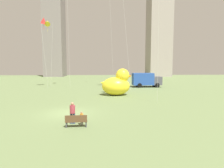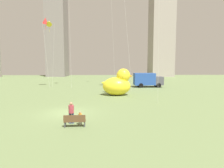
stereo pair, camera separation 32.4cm
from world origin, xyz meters
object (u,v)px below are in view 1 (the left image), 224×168
Objects in this scene: park_bench at (76,121)px; box_truck at (146,80)px; giant_inflatable_duck at (117,84)px; kite_yellow at (47,23)px; kite_red at (43,21)px; person_child at (82,118)px; person_adult at (72,112)px.

park_bench is 0.27× the size of box_truck.
giant_inflatable_duck is 19.55m from kite_yellow.
kite_red reaches higher than giant_inflatable_duck.
person_child is at bearing -113.22° from box_truck.
park_bench is 28.54m from kite_red.
box_truck is at bearing 56.78° from giant_inflatable_duck.
kite_yellow reaches higher than giant_inflatable_duck.
person_child is at bearing -104.73° from giant_inflatable_duck.
box_truck is 0.44× the size of kite_yellow.
giant_inflatable_duck reaches higher than person_adult.
person_adult is at bearing -108.06° from giant_inflatable_duck.
giant_inflatable_duck is 19.84m from kite_red.
kite_red is (-13.27, 9.59, 11.20)m from giant_inflatable_duck.
person_child is at bearing 50.91° from park_bench.
giant_inflatable_duck is 0.36× the size of kite_yellow.
person_adult is at bearing 114.32° from park_bench.
person_child is 26.40m from box_truck.
park_bench is at bearing -113.53° from box_truck.
kite_red is at bearing 112.17° from person_child.
park_bench is 1.06m from person_adult.
park_bench is 1.52× the size of person_child.
kite_yellow is at bearing -179.40° from box_truck.
box_truck is at bearing 66.78° from person_child.
box_truck reaches higher than person_child.
park_bench is 0.95× the size of person_adult.
kite_yellow reaches higher than park_bench.
person_child is at bearing -67.83° from kite_red.
kite_yellow reaches higher than box_truck.
box_truck is 22.40m from kite_yellow.
person_child is 0.08× the size of kite_yellow.
giant_inflatable_duck is at bearing 75.27° from person_child.
box_truck is (6.73, 10.28, -0.24)m from giant_inflatable_duck.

